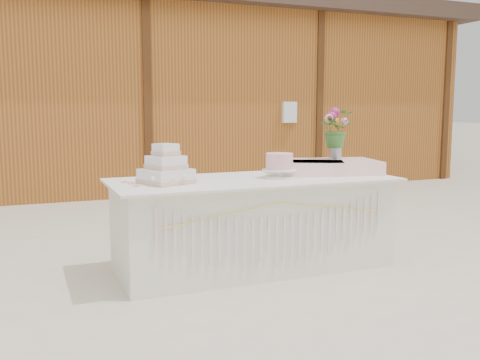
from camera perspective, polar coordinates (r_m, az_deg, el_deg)
ground at (r=4.67m, az=1.42°, el=-9.24°), size 80.00×80.00×0.00m
barn at (r=10.25m, az=-12.40°, el=9.21°), size 12.60×4.60×3.30m
cake_table at (r=4.57m, az=1.46°, el=-4.61°), size 2.40×1.00×0.77m
wedding_cake at (r=4.24m, az=-7.89°, el=1.07°), size 0.45×0.45×0.31m
pink_cake_stand at (r=4.55m, az=4.22°, el=1.71°), size 0.29×0.29×0.21m
satin_runner at (r=4.93m, az=8.98°, el=1.41°), size 1.05×0.75×0.12m
flower_vase at (r=5.05m, az=10.15°, el=3.10°), size 0.11×0.11×0.16m
bouquet at (r=5.04m, az=10.21°, el=5.95°), size 0.32×0.28×0.35m
loose_flowers at (r=4.27m, az=-11.15°, el=-0.27°), size 0.23×0.36×0.02m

